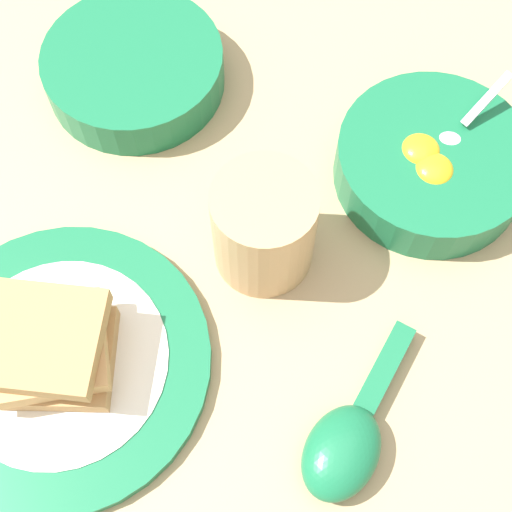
% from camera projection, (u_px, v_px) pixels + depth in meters
% --- Properties ---
extents(ground_plane, '(3.00, 3.00, 0.00)m').
position_uv_depth(ground_plane, '(228.00, 314.00, 0.57)').
color(ground_plane, tan).
extents(egg_bowl, '(0.16, 0.16, 0.07)m').
position_uv_depth(egg_bowl, '(432.00, 162.00, 0.60)').
color(egg_bowl, '#196B42').
rests_on(egg_bowl, ground_plane).
extents(toast_plate, '(0.23, 0.23, 0.01)m').
position_uv_depth(toast_plate, '(62.00, 362.00, 0.54)').
color(toast_plate, '#196B42').
rests_on(toast_plate, ground_plane).
extents(toast_sandwich, '(0.10, 0.10, 0.05)m').
position_uv_depth(toast_sandwich, '(49.00, 348.00, 0.52)').
color(toast_sandwich, tan).
rests_on(toast_sandwich, toast_plate).
extents(soup_spoon, '(0.09, 0.15, 0.03)m').
position_uv_depth(soup_spoon, '(347.00, 441.00, 0.51)').
color(soup_spoon, '#196B42').
rests_on(soup_spoon, ground_plane).
extents(congee_bowl, '(0.16, 0.16, 0.04)m').
position_uv_depth(congee_bowl, '(134.00, 67.00, 0.65)').
color(congee_bowl, '#196B42').
rests_on(congee_bowl, ground_plane).
extents(drinking_cup, '(0.08, 0.08, 0.09)m').
position_uv_depth(drinking_cup, '(264.00, 226.00, 0.55)').
color(drinking_cup, tan).
rests_on(drinking_cup, ground_plane).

